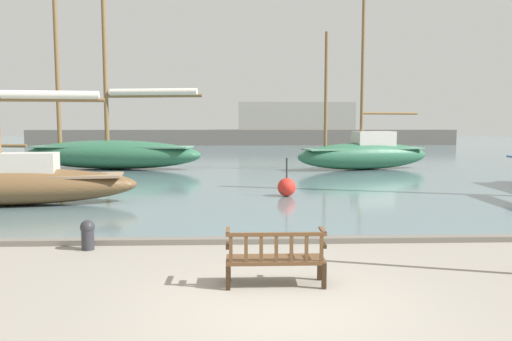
{
  "coord_description": "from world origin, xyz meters",
  "views": [
    {
      "loc": [
        -0.62,
        -6.91,
        2.66
      ],
      "look_at": [
        -0.01,
        10.0,
        1.0
      ],
      "focal_mm": 35.0,
      "sensor_mm": 36.0,
      "label": 1
    }
  ],
  "objects_px": {
    "mooring_bollard": "(88,233)",
    "channel_buoy": "(287,187)",
    "sailboat_outer_starboard": "(8,180)",
    "sailboat_distant_harbor": "(112,150)",
    "sailboat_mid_starboard": "(365,153)",
    "park_bench": "(275,257)"
  },
  "relations": [
    {
      "from": "mooring_bollard",
      "to": "channel_buoy",
      "type": "bearing_deg",
      "value": 54.69
    },
    {
      "from": "sailboat_outer_starboard",
      "to": "sailboat_distant_harbor",
      "type": "bearing_deg",
      "value": 88.85
    },
    {
      "from": "sailboat_mid_starboard",
      "to": "channel_buoy",
      "type": "bearing_deg",
      "value": -118.32
    },
    {
      "from": "sailboat_outer_starboard",
      "to": "channel_buoy",
      "type": "height_order",
      "value": "sailboat_outer_starboard"
    },
    {
      "from": "sailboat_distant_harbor",
      "to": "channel_buoy",
      "type": "bearing_deg",
      "value": -50.4
    },
    {
      "from": "sailboat_distant_harbor",
      "to": "mooring_bollard",
      "type": "bearing_deg",
      "value": -77.65
    },
    {
      "from": "sailboat_outer_starboard",
      "to": "mooring_bollard",
      "type": "distance_m",
      "value": 6.66
    },
    {
      "from": "sailboat_mid_starboard",
      "to": "mooring_bollard",
      "type": "bearing_deg",
      "value": -121.35
    },
    {
      "from": "mooring_bollard",
      "to": "channel_buoy",
      "type": "height_order",
      "value": "channel_buoy"
    },
    {
      "from": "sailboat_outer_starboard",
      "to": "channel_buoy",
      "type": "distance_m",
      "value": 8.96
    },
    {
      "from": "sailboat_outer_starboard",
      "to": "mooring_bollard",
      "type": "xyz_separation_m",
      "value": [
        4.0,
        -5.29,
        -0.52
      ]
    },
    {
      "from": "sailboat_mid_starboard",
      "to": "sailboat_outer_starboard",
      "type": "relative_size",
      "value": 0.92
    },
    {
      "from": "park_bench",
      "to": "mooring_bollard",
      "type": "xyz_separation_m",
      "value": [
        -3.74,
        2.42,
        -0.12
      ]
    },
    {
      "from": "mooring_bollard",
      "to": "sailboat_outer_starboard",
      "type": "bearing_deg",
      "value": 127.08
    },
    {
      "from": "sailboat_mid_starboard",
      "to": "sailboat_outer_starboard",
      "type": "xyz_separation_m",
      "value": [
        -13.99,
        -11.1,
        -0.11
      ]
    },
    {
      "from": "park_bench",
      "to": "channel_buoy",
      "type": "bearing_deg",
      "value": 83.3
    },
    {
      "from": "channel_buoy",
      "to": "park_bench",
      "type": "bearing_deg",
      "value": -96.7
    },
    {
      "from": "mooring_bollard",
      "to": "park_bench",
      "type": "bearing_deg",
      "value": -32.93
    },
    {
      "from": "channel_buoy",
      "to": "sailboat_outer_starboard",
      "type": "bearing_deg",
      "value": -170.29
    },
    {
      "from": "sailboat_distant_harbor",
      "to": "mooring_bollard",
      "type": "height_order",
      "value": "sailboat_distant_harbor"
    },
    {
      "from": "park_bench",
      "to": "channel_buoy",
      "type": "height_order",
      "value": "channel_buoy"
    },
    {
      "from": "sailboat_mid_starboard",
      "to": "sailboat_outer_starboard",
      "type": "bearing_deg",
      "value": -141.57
    }
  ]
}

